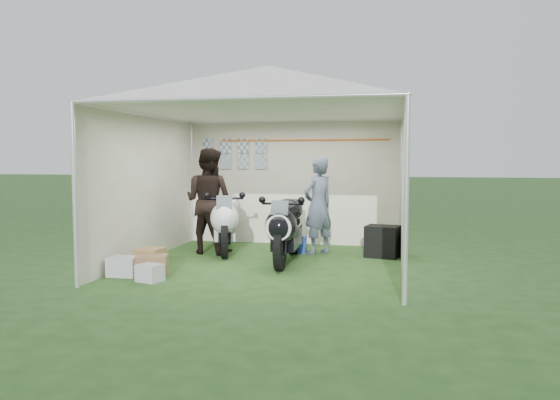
# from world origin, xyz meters

# --- Properties ---
(ground) EXTENTS (80.00, 80.00, 0.00)m
(ground) POSITION_xyz_m (0.00, 0.00, 0.00)
(ground) COLOR #25471B
(ground) RESTS_ON ground
(canopy_tent) EXTENTS (5.66, 5.66, 3.00)m
(canopy_tent) POSITION_xyz_m (-0.00, 0.03, 2.58)
(canopy_tent) COLOR silver
(canopy_tent) RESTS_ON ground
(motorcycle_white) EXTENTS (0.87, 2.02, 1.02)m
(motorcycle_white) POSITION_xyz_m (-0.97, 0.87, 0.57)
(motorcycle_white) COLOR black
(motorcycle_white) RESTS_ON ground
(motorcycle_black) EXTENTS (0.51, 2.07, 1.02)m
(motorcycle_black) POSITION_xyz_m (0.26, 0.11, 0.57)
(motorcycle_black) COLOR black
(motorcycle_black) RESTS_ON ground
(paddock_stand) EXTENTS (0.40, 0.26, 0.29)m
(paddock_stand) POSITION_xyz_m (0.22, 1.04, 0.15)
(paddock_stand) COLOR blue
(paddock_stand) RESTS_ON ground
(person_dark_jacket) EXTENTS (0.99, 0.84, 1.78)m
(person_dark_jacket) POSITION_xyz_m (-1.21, 0.71, 0.89)
(person_dark_jacket) COLOR black
(person_dark_jacket) RESTS_ON ground
(person_blue_jacket) EXTENTS (0.68, 0.71, 1.64)m
(person_blue_jacket) POSITION_xyz_m (0.63, 1.01, 0.82)
(person_blue_jacket) COLOR slate
(person_blue_jacket) RESTS_ON ground
(equipment_box) EXTENTS (0.60, 0.52, 0.52)m
(equipment_box) POSITION_xyz_m (1.70, 0.92, 0.26)
(equipment_box) COLOR black
(equipment_box) RESTS_ON ground
(crate_0) EXTENTS (0.40, 0.32, 0.26)m
(crate_0) POSITION_xyz_m (-1.75, -1.26, 0.13)
(crate_0) COLOR #B0B3B9
(crate_0) RESTS_ON ground
(crate_1) EXTENTS (0.39, 0.39, 0.33)m
(crate_1) POSITION_xyz_m (-1.56, -0.86, 0.16)
(crate_1) COLOR olive
(crate_1) RESTS_ON ground
(crate_2) EXTENTS (0.37, 0.34, 0.22)m
(crate_2) POSITION_xyz_m (-1.25, -1.50, 0.11)
(crate_2) COLOR #B8BBC1
(crate_2) RESTS_ON ground
(crate_3) EXTENTS (0.49, 0.41, 0.28)m
(crate_3) POSITION_xyz_m (-1.39, -1.15, 0.14)
(crate_3) COLOR brown
(crate_3) RESTS_ON ground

